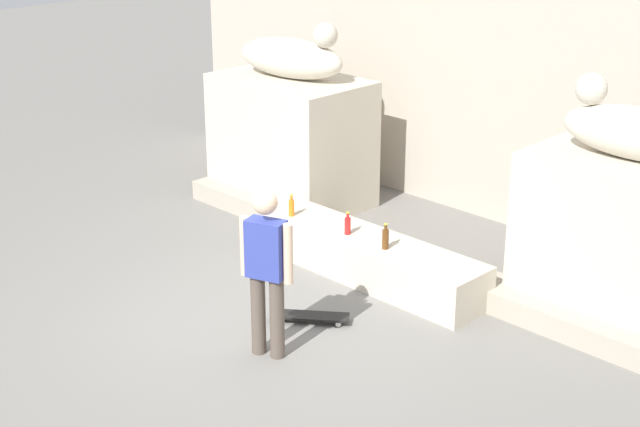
{
  "coord_description": "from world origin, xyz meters",
  "views": [
    {
      "loc": [
        6.61,
        -5.63,
        4.61
      ],
      "look_at": [
        0.19,
        0.79,
        1.1
      ],
      "focal_mm": 54.39,
      "sensor_mm": 36.0,
      "label": 1
    }
  ],
  "objects_px": {
    "statue_reclining_left": "(293,57)",
    "bottle_brown": "(385,238)",
    "bottle_orange": "(291,207)",
    "skateboard": "(310,316)",
    "bottle_red": "(348,225)",
    "skater": "(267,266)",
    "statue_reclining_right": "(638,131)"
  },
  "relations": [
    {
      "from": "statue_reclining_left",
      "to": "bottle_brown",
      "type": "height_order",
      "value": "statue_reclining_left"
    },
    {
      "from": "bottle_orange",
      "to": "bottle_brown",
      "type": "distance_m",
      "value": 1.43
    },
    {
      "from": "skateboard",
      "to": "statue_reclining_left",
      "type": "bearing_deg",
      "value": -79.2
    },
    {
      "from": "bottle_red",
      "to": "bottle_brown",
      "type": "bearing_deg",
      "value": -1.35
    },
    {
      "from": "statue_reclining_left",
      "to": "bottle_brown",
      "type": "xyz_separation_m",
      "value": [
        2.73,
        -1.24,
        -1.38
      ]
    },
    {
      "from": "statue_reclining_left",
      "to": "skater",
      "type": "relative_size",
      "value": 1.0
    },
    {
      "from": "bottle_red",
      "to": "bottle_orange",
      "type": "bearing_deg",
      "value": -176.31
    },
    {
      "from": "bottle_brown",
      "to": "bottle_red",
      "type": "height_order",
      "value": "bottle_brown"
    },
    {
      "from": "statue_reclining_left",
      "to": "bottle_orange",
      "type": "bearing_deg",
      "value": -53.74
    },
    {
      "from": "bottle_brown",
      "to": "bottle_red",
      "type": "bearing_deg",
      "value": 178.65
    },
    {
      "from": "statue_reclining_right",
      "to": "bottle_orange",
      "type": "xyz_separation_m",
      "value": [
        -3.54,
        -1.27,
        -1.4
      ]
    },
    {
      "from": "bottle_orange",
      "to": "bottle_red",
      "type": "xyz_separation_m",
      "value": [
        0.85,
        0.06,
        -0.0
      ]
    },
    {
      "from": "skater",
      "to": "bottle_orange",
      "type": "height_order",
      "value": "skater"
    },
    {
      "from": "statue_reclining_right",
      "to": "skateboard",
      "type": "distance_m",
      "value": 3.71
    },
    {
      "from": "skater",
      "to": "bottle_brown",
      "type": "height_order",
      "value": "skater"
    },
    {
      "from": "statue_reclining_left",
      "to": "bottle_brown",
      "type": "relative_size",
      "value": 5.75
    },
    {
      "from": "statue_reclining_left",
      "to": "statue_reclining_right",
      "type": "bearing_deg",
      "value": -9.34
    },
    {
      "from": "statue_reclining_right",
      "to": "skater",
      "type": "bearing_deg",
      "value": 52.57
    },
    {
      "from": "skateboard",
      "to": "bottle_red",
      "type": "xyz_separation_m",
      "value": [
        -0.55,
        1.13,
        0.53
      ]
    },
    {
      "from": "statue_reclining_right",
      "to": "bottle_red",
      "type": "relative_size",
      "value": 6.24
    },
    {
      "from": "skater",
      "to": "skateboard",
      "type": "height_order",
      "value": "skater"
    },
    {
      "from": "statue_reclining_left",
      "to": "skateboard",
      "type": "relative_size",
      "value": 2.22
    },
    {
      "from": "skateboard",
      "to": "bottle_red",
      "type": "distance_m",
      "value": 1.36
    },
    {
      "from": "statue_reclining_right",
      "to": "skater",
      "type": "xyz_separation_m",
      "value": [
        -1.95,
        -3.1,
        -1.07
      ]
    },
    {
      "from": "statue_reclining_left",
      "to": "skater",
      "type": "distance_m",
      "value": 4.38
    },
    {
      "from": "statue_reclining_left",
      "to": "skateboard",
      "type": "distance_m",
      "value": 4.07
    },
    {
      "from": "statue_reclining_left",
      "to": "statue_reclining_right",
      "type": "xyz_separation_m",
      "value": [
        4.84,
        -0.01,
        0.0
      ]
    },
    {
      "from": "bottle_orange",
      "to": "bottle_brown",
      "type": "xyz_separation_m",
      "value": [
        1.43,
        0.04,
        0.01
      ]
    },
    {
      "from": "statue_reclining_left",
      "to": "skater",
      "type": "xyz_separation_m",
      "value": [
        2.9,
        -3.1,
        -1.07
      ]
    },
    {
      "from": "skateboard",
      "to": "bottle_orange",
      "type": "height_order",
      "value": "bottle_orange"
    },
    {
      "from": "skater",
      "to": "bottle_orange",
      "type": "distance_m",
      "value": 2.44
    },
    {
      "from": "skater",
      "to": "skateboard",
      "type": "distance_m",
      "value": 1.15
    }
  ]
}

